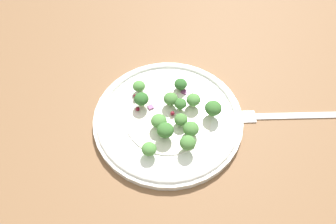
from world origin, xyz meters
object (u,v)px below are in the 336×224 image
object	(u,v)px
plate	(168,118)
fork	(281,116)
broccoli_floret_0	(188,143)
broccoli_floret_1	(180,104)
broccoli_floret_2	(149,149)

from	to	relation	value
plate	fork	world-z (taller)	plate
plate	broccoli_floret_0	distance (cm)	7.36
broccoli_floret_1	fork	world-z (taller)	broccoli_floret_1
plate	fork	size ratio (longest dim) A/B	1.60
broccoli_floret_1	fork	bearing A→B (deg)	-40.16
broccoli_floret_2	broccoli_floret_0	bearing A→B (deg)	-30.40
broccoli_floret_0	fork	world-z (taller)	broccoli_floret_0
plate	broccoli_floret_1	distance (cm)	3.31
broccoli_floret_2	fork	distance (cm)	24.19
broccoli_floret_1	fork	xyz separation A→B (cm)	(13.50, -11.39, -2.64)
plate	broccoli_floret_0	xyz separation A→B (cm)	(-1.46, -6.82, 2.35)
broccoli_floret_0	broccoli_floret_1	distance (cm)	7.89
broccoli_floret_0	broccoli_floret_1	size ratio (longest dim) A/B	1.19
broccoli_floret_1	broccoli_floret_2	size ratio (longest dim) A/B	0.90
plate	broccoli_floret_1	size ratio (longest dim) A/B	11.96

